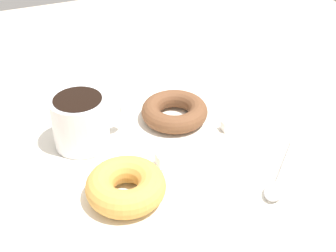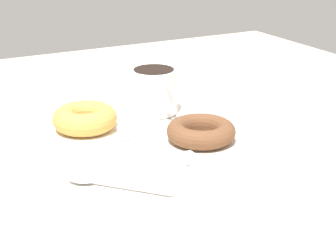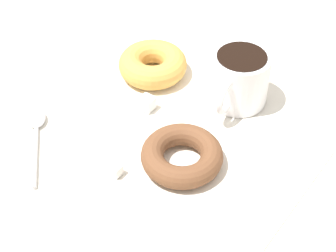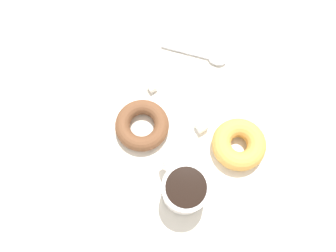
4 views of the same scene
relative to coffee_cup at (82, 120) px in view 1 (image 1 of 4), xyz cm
name	(u,v)px [view 1 (image 1 of 4)]	position (x,y,z in cm)	size (l,w,h in cm)	color
ground_plane	(159,144)	(-10.32, 3.09, -5.11)	(120.00, 120.00, 2.00)	beige
napkin	(168,138)	(-11.49, 3.55, -3.96)	(35.78, 35.78, 0.30)	white
coffee_cup	(82,120)	(0.00, 0.00, 0.00)	(10.71, 7.82, 7.35)	white
donut_near_cup	(174,111)	(-14.22, -0.45, -2.40)	(10.09, 10.09, 2.81)	brown
donut_far	(126,186)	(-2.02, 12.92, -2.07)	(9.87, 9.87, 3.48)	gold
spoon	(278,182)	(-20.45, 18.21, -3.41)	(10.97, 10.45, 0.90)	silver
sugar_cube	(227,126)	(-20.23, 5.09, -3.10)	(1.41, 1.41, 1.41)	white
sugar_cube_extra	(164,160)	(-8.53, 9.09, -2.89)	(1.83, 1.83, 1.83)	white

